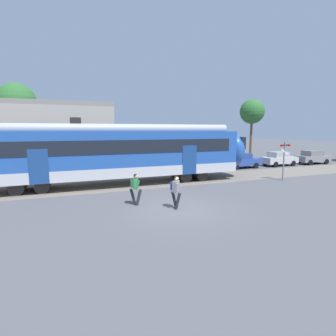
{
  "coord_description": "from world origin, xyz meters",
  "views": [
    {
      "loc": [
        -4.93,
        -11.69,
        3.92
      ],
      "look_at": [
        0.76,
        3.1,
        1.6
      ],
      "focal_mm": 28.0,
      "sensor_mm": 36.0,
      "label": 1
    }
  ],
  "objects_px": {
    "parked_car_silver": "(279,159)",
    "parked_car_blue": "(241,161)",
    "pedestrian_grey": "(176,189)",
    "parked_car_grey": "(313,157)",
    "pedestrian_green": "(135,187)",
    "crossing_signal": "(284,155)"
  },
  "relations": [
    {
      "from": "pedestrian_green",
      "to": "parked_car_silver",
      "type": "relative_size",
      "value": 0.41
    },
    {
      "from": "parked_car_blue",
      "to": "crossing_signal",
      "type": "relative_size",
      "value": 1.36
    },
    {
      "from": "parked_car_grey",
      "to": "crossing_signal",
      "type": "xyz_separation_m",
      "value": [
        -10.88,
        -6.6,
        1.23
      ]
    },
    {
      "from": "pedestrian_green",
      "to": "pedestrian_grey",
      "type": "bearing_deg",
      "value": -37.86
    },
    {
      "from": "crossing_signal",
      "to": "pedestrian_grey",
      "type": "bearing_deg",
      "value": -160.45
    },
    {
      "from": "parked_car_blue",
      "to": "parked_car_grey",
      "type": "xyz_separation_m",
      "value": [
        9.82,
        -0.14,
        0.0
      ]
    },
    {
      "from": "pedestrian_grey",
      "to": "pedestrian_green",
      "type": "bearing_deg",
      "value": 142.14
    },
    {
      "from": "pedestrian_green",
      "to": "parked_car_blue",
      "type": "relative_size",
      "value": 0.41
    },
    {
      "from": "parked_car_grey",
      "to": "parked_car_blue",
      "type": "bearing_deg",
      "value": 179.17
    },
    {
      "from": "parked_car_blue",
      "to": "parked_car_silver",
      "type": "relative_size",
      "value": 1.01
    },
    {
      "from": "pedestrian_grey",
      "to": "parked_car_blue",
      "type": "bearing_deg",
      "value": 41.95
    },
    {
      "from": "pedestrian_green",
      "to": "parked_car_grey",
      "type": "height_order",
      "value": "pedestrian_green"
    },
    {
      "from": "pedestrian_grey",
      "to": "parked_car_blue",
      "type": "height_order",
      "value": "pedestrian_grey"
    },
    {
      "from": "pedestrian_green",
      "to": "parked_car_grey",
      "type": "xyz_separation_m",
      "value": [
        23.25,
        9.04,
        -0.21
      ]
    },
    {
      "from": "pedestrian_green",
      "to": "parked_car_blue",
      "type": "height_order",
      "value": "pedestrian_green"
    },
    {
      "from": "parked_car_blue",
      "to": "parked_car_grey",
      "type": "bearing_deg",
      "value": -0.83
    },
    {
      "from": "pedestrian_green",
      "to": "crossing_signal",
      "type": "distance_m",
      "value": 12.65
    },
    {
      "from": "parked_car_blue",
      "to": "parked_car_silver",
      "type": "xyz_separation_m",
      "value": [
        4.95,
        -0.04,
        0.0
      ]
    },
    {
      "from": "parked_car_silver",
      "to": "parked_car_blue",
      "type": "bearing_deg",
      "value": 179.57
    },
    {
      "from": "parked_car_blue",
      "to": "pedestrian_green",
      "type": "bearing_deg",
      "value": -145.64
    },
    {
      "from": "pedestrian_green",
      "to": "parked_car_blue",
      "type": "bearing_deg",
      "value": 34.36
    },
    {
      "from": "pedestrian_green",
      "to": "pedestrian_grey",
      "type": "xyz_separation_m",
      "value": [
        1.72,
        -1.34,
        0.0
      ]
    }
  ]
}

